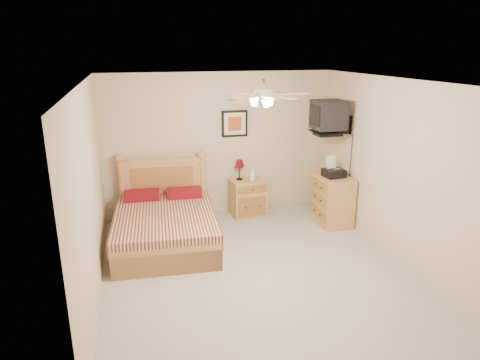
# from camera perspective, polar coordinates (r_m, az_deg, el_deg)

# --- Properties ---
(floor) EXTENTS (4.50, 4.50, 0.00)m
(floor) POSITION_cam_1_polar(r_m,az_deg,el_deg) (5.89, 2.16, -12.04)
(floor) COLOR #A59F95
(floor) RESTS_ON ground
(ceiling) EXTENTS (4.00, 4.50, 0.04)m
(ceiling) POSITION_cam_1_polar(r_m,az_deg,el_deg) (5.15, 2.48, 13.01)
(ceiling) COLOR white
(ceiling) RESTS_ON ground
(wall_back) EXTENTS (4.00, 0.04, 2.50)m
(wall_back) POSITION_cam_1_polar(r_m,az_deg,el_deg) (7.49, -2.76, 4.67)
(wall_back) COLOR beige
(wall_back) RESTS_ON ground
(wall_front) EXTENTS (4.00, 0.04, 2.50)m
(wall_front) POSITION_cam_1_polar(r_m,az_deg,el_deg) (3.47, 13.51, -11.29)
(wall_front) COLOR beige
(wall_front) RESTS_ON ground
(wall_left) EXTENTS (0.04, 4.50, 2.50)m
(wall_left) POSITION_cam_1_polar(r_m,az_deg,el_deg) (5.19, -19.32, -2.06)
(wall_left) COLOR beige
(wall_left) RESTS_ON ground
(wall_right) EXTENTS (0.04, 4.50, 2.50)m
(wall_right) POSITION_cam_1_polar(r_m,az_deg,el_deg) (6.25, 20.11, 1.08)
(wall_right) COLOR beige
(wall_right) RESTS_ON ground
(bed) EXTENTS (1.58, 2.00, 1.24)m
(bed) POSITION_cam_1_polar(r_m,az_deg,el_deg) (6.45, -10.07, -3.56)
(bed) COLOR #B77940
(bed) RESTS_ON ground
(nightstand) EXTENTS (0.63, 0.49, 0.64)m
(nightstand) POSITION_cam_1_polar(r_m,az_deg,el_deg) (7.63, 1.06, -2.34)
(nightstand) COLOR #C38745
(nightstand) RESTS_ON ground
(table_lamp) EXTENTS (0.23, 0.23, 0.36)m
(table_lamp) POSITION_cam_1_polar(r_m,az_deg,el_deg) (7.52, -0.08, 1.39)
(table_lamp) COLOR #530611
(table_lamp) RESTS_ON nightstand
(lotion_bottle) EXTENTS (0.11, 0.11, 0.24)m
(lotion_bottle) POSITION_cam_1_polar(r_m,az_deg,el_deg) (7.46, 1.64, 0.80)
(lotion_bottle) COLOR white
(lotion_bottle) RESTS_ON nightstand
(framed_picture) EXTENTS (0.46, 0.04, 0.46)m
(framed_picture) POSITION_cam_1_polar(r_m,az_deg,el_deg) (7.46, -0.72, 7.53)
(framed_picture) COLOR black
(framed_picture) RESTS_ON wall_back
(dresser) EXTENTS (0.51, 0.72, 0.84)m
(dresser) POSITION_cam_1_polar(r_m,az_deg,el_deg) (7.40, 12.23, -2.59)
(dresser) COLOR tan
(dresser) RESTS_ON ground
(fax_machine) EXTENTS (0.34, 0.36, 0.33)m
(fax_machine) POSITION_cam_1_polar(r_m,az_deg,el_deg) (7.17, 12.43, 1.70)
(fax_machine) COLOR black
(fax_machine) RESTS_ON dresser
(magazine_lower) EXTENTS (0.27, 0.32, 0.03)m
(magazine_lower) POSITION_cam_1_polar(r_m,az_deg,el_deg) (7.45, 11.78, 1.09)
(magazine_lower) COLOR #B1A98D
(magazine_lower) RESTS_ON dresser
(magazine_upper) EXTENTS (0.22, 0.30, 0.02)m
(magazine_upper) POSITION_cam_1_polar(r_m,az_deg,el_deg) (7.44, 11.74, 1.26)
(magazine_upper) COLOR gray
(magazine_upper) RESTS_ON magazine_lower
(wall_tv) EXTENTS (0.56, 0.46, 0.58)m
(wall_tv) POSITION_cam_1_polar(r_m,az_deg,el_deg) (7.13, 12.81, 8.20)
(wall_tv) COLOR black
(wall_tv) RESTS_ON wall_right
(ceiling_fan) EXTENTS (1.14, 1.14, 0.28)m
(ceiling_fan) POSITION_cam_1_polar(r_m,az_deg,el_deg) (4.97, 3.16, 11.23)
(ceiling_fan) COLOR silver
(ceiling_fan) RESTS_ON ceiling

